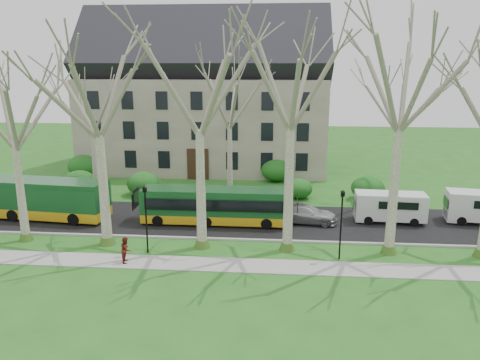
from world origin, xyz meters
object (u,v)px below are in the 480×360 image
(sedan, at_px, (305,214))
(van_a, at_px, (390,208))
(pedestrian_b, at_px, (126,250))
(bus_lead, at_px, (28,198))
(bus_follow, at_px, (216,205))

(sedan, distance_m, van_a, 6.35)
(van_a, distance_m, pedestrian_b, 19.46)
(sedan, xyz_separation_m, van_a, (6.30, 0.66, 0.42))
(bus_lead, xyz_separation_m, sedan, (21.21, 0.46, -0.86))
(bus_follow, distance_m, pedestrian_b, 8.63)
(van_a, bearing_deg, bus_follow, -171.36)
(pedestrian_b, bearing_deg, bus_follow, -38.77)
(van_a, height_order, pedestrian_b, van_a)
(bus_lead, height_order, sedan, bus_lead)
(pedestrian_b, bearing_deg, van_a, -71.15)
(bus_follow, relative_size, van_a, 2.14)
(sedan, distance_m, pedestrian_b, 13.71)
(van_a, xyz_separation_m, pedestrian_b, (-17.40, -8.70, -0.32))
(sedan, height_order, pedestrian_b, pedestrian_b)
(bus_follow, bearing_deg, van_a, 5.97)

